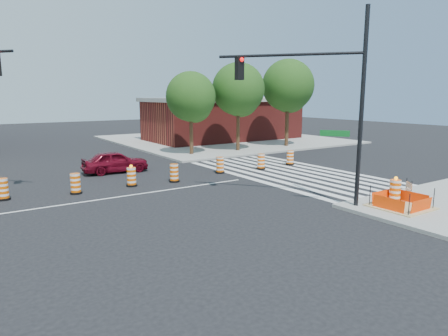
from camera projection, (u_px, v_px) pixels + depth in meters
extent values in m
plane|color=black|center=(122.00, 196.00, 19.40)|extent=(120.00, 120.00, 0.00)
cube|color=gray|center=(223.00, 139.00, 43.97)|extent=(22.00, 22.00, 0.15)
cube|color=silver|center=(249.00, 178.00, 23.69)|extent=(0.45, 13.50, 0.01)
cube|color=silver|center=(261.00, 176.00, 24.18)|extent=(0.45, 13.50, 0.01)
cube|color=silver|center=(272.00, 175.00, 24.67)|extent=(0.45, 13.50, 0.01)
cube|color=silver|center=(283.00, 173.00, 25.17)|extent=(0.45, 13.50, 0.01)
cube|color=silver|center=(294.00, 172.00, 25.66)|extent=(0.45, 13.50, 0.01)
cube|color=silver|center=(304.00, 170.00, 26.16)|extent=(0.45, 13.50, 0.01)
cube|color=silver|center=(313.00, 169.00, 26.65)|extent=(0.45, 13.50, 0.01)
cube|color=silver|center=(323.00, 168.00, 27.15)|extent=(0.45, 13.50, 0.01)
cube|color=silver|center=(122.00, 196.00, 19.40)|extent=(14.00, 0.12, 0.01)
cube|color=tan|center=(401.00, 207.00, 16.97)|extent=(2.20, 2.20, 0.05)
cube|color=#FF3D05|center=(421.00, 206.00, 16.19)|extent=(1.44, 0.02, 0.55)
cube|color=#FF3D05|center=(382.00, 197.00, 17.66)|extent=(1.44, 0.02, 0.55)
cube|color=#FF3D05|center=(388.00, 204.00, 16.43)|extent=(0.02, 1.44, 0.55)
cube|color=#FF3D05|center=(413.00, 198.00, 17.42)|extent=(0.02, 1.44, 0.55)
cylinder|color=black|center=(409.00, 205.00, 15.66)|extent=(0.04, 0.04, 0.90)
cylinder|color=black|center=(434.00, 199.00, 16.65)|extent=(0.04, 0.04, 0.90)
cylinder|color=black|center=(370.00, 196.00, 17.13)|extent=(0.04, 0.04, 0.90)
cylinder|color=black|center=(395.00, 190.00, 18.12)|extent=(0.04, 0.04, 0.90)
cube|color=maroon|center=(223.00, 121.00, 43.61)|extent=(16.00, 8.00, 4.20)
cube|color=gray|center=(223.00, 100.00, 43.19)|extent=(16.50, 8.50, 0.40)
imported|color=maroon|center=(115.00, 162.00, 25.35)|extent=(4.17, 1.85, 1.39)
cylinder|color=black|center=(362.00, 109.00, 16.56)|extent=(0.19, 0.19, 8.26)
cylinder|color=black|center=(289.00, 55.00, 17.04)|extent=(4.00, 4.89, 0.12)
cube|color=black|center=(239.00, 68.00, 17.76)|extent=(0.33, 0.29, 1.03)
sphere|color=#FF0C0C|center=(242.00, 60.00, 17.54)|extent=(0.19, 0.19, 0.19)
cube|color=#0C591E|center=(335.00, 133.00, 17.04)|extent=(0.81, 0.99, 0.26)
cylinder|color=black|center=(394.00, 201.00, 17.78)|extent=(0.59, 0.59, 0.10)
cylinder|color=#F05C05|center=(395.00, 190.00, 17.69)|extent=(0.48, 0.48, 0.94)
sphere|color=#FF990C|center=(396.00, 178.00, 17.60)|extent=(0.16, 0.16, 0.16)
cube|color=#F05C05|center=(409.00, 185.00, 18.36)|extent=(0.51, 0.60, 0.25)
cube|color=#F05C05|center=(408.00, 191.00, 18.41)|extent=(0.51, 0.60, 0.20)
cylinder|color=black|center=(411.00, 191.00, 18.06)|extent=(0.04, 0.04, 0.89)
cylinder|color=black|center=(406.00, 187.00, 18.72)|extent=(0.04, 0.04, 0.89)
cylinder|color=#382314|center=(191.00, 130.00, 32.16)|extent=(0.29, 0.29, 4.23)
sphere|color=#153F12|center=(191.00, 97.00, 31.68)|extent=(3.97, 3.97, 3.97)
sphere|color=#153F12|center=(194.00, 105.00, 32.27)|extent=(2.91, 2.91, 2.91)
sphere|color=#153F12|center=(188.00, 102.00, 31.40)|extent=(2.64, 2.64, 2.64)
cylinder|color=#382314|center=(238.00, 124.00, 34.38)|extent=(0.29, 0.29, 4.78)
sphere|color=#153F12|center=(238.00, 89.00, 33.85)|extent=(4.48, 4.48, 4.48)
sphere|color=#153F12|center=(241.00, 98.00, 34.46)|extent=(3.29, 3.29, 3.29)
sphere|color=#153F12|center=(236.00, 94.00, 33.58)|extent=(2.99, 2.99, 2.99)
cylinder|color=#382314|center=(287.00, 120.00, 37.38)|extent=(0.34, 0.34, 5.12)
sphere|color=#153F12|center=(288.00, 85.00, 36.81)|extent=(4.80, 4.80, 4.80)
sphere|color=#153F12|center=(290.00, 94.00, 37.51)|extent=(3.52, 3.52, 3.52)
sphere|color=#153F12|center=(286.00, 91.00, 36.49)|extent=(3.20, 3.20, 3.20)
cylinder|color=black|center=(4.00, 199.00, 18.76)|extent=(0.60, 0.60, 0.10)
cylinder|color=#F05C05|center=(3.00, 188.00, 18.67)|extent=(0.48, 0.48, 0.95)
cylinder|color=black|center=(76.00, 193.00, 19.95)|extent=(0.60, 0.60, 0.10)
cylinder|color=#F05C05|center=(75.00, 183.00, 19.86)|extent=(0.48, 0.48, 0.95)
cylinder|color=black|center=(132.00, 185.00, 21.60)|extent=(0.60, 0.60, 0.10)
cylinder|color=#F05C05|center=(131.00, 176.00, 21.51)|extent=(0.48, 0.48, 0.95)
sphere|color=#FF990C|center=(131.00, 166.00, 21.42)|extent=(0.16, 0.16, 0.16)
cylinder|color=black|center=(174.00, 181.00, 22.67)|extent=(0.60, 0.60, 0.10)
cylinder|color=#F05C05|center=(174.00, 172.00, 22.58)|extent=(0.48, 0.48, 0.95)
cylinder|color=black|center=(220.00, 172.00, 25.25)|extent=(0.60, 0.60, 0.10)
cylinder|color=#F05C05|center=(220.00, 165.00, 25.16)|extent=(0.48, 0.48, 0.95)
cylinder|color=black|center=(261.00, 168.00, 26.58)|extent=(0.60, 0.60, 0.10)
cylinder|color=#F05C05|center=(261.00, 161.00, 26.49)|extent=(0.48, 0.48, 0.95)
cylinder|color=black|center=(290.00, 164.00, 28.26)|extent=(0.60, 0.60, 0.10)
cylinder|color=#F05C05|center=(290.00, 157.00, 28.17)|extent=(0.48, 0.48, 0.95)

